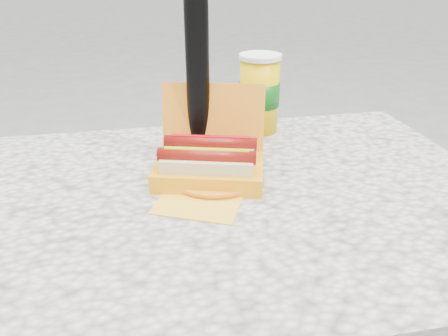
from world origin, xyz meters
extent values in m
cube|color=beige|center=(0.00, 0.00, 0.72)|extent=(1.20, 0.80, 0.05)
cylinder|color=black|center=(-0.50, 0.30, 0.35)|extent=(0.07, 0.07, 0.70)
cylinder|color=black|center=(0.50, 0.30, 0.35)|extent=(0.07, 0.07, 0.70)
cylinder|color=black|center=(0.00, 0.16, 1.10)|extent=(0.05, 0.05, 2.20)
cube|color=orange|center=(0.01, 0.06, 0.77)|extent=(0.26, 0.20, 0.04)
cube|color=orange|center=(0.03, 0.14, 0.86)|extent=(0.23, 0.10, 0.14)
cube|color=#D0BD8D|center=(0.00, 0.03, 0.79)|extent=(0.19, 0.10, 0.05)
cylinder|color=maroon|center=(0.00, 0.03, 0.82)|extent=(0.20, 0.08, 0.03)
cylinder|color=#B2A800|center=(0.00, 0.03, 0.83)|extent=(0.16, 0.06, 0.01)
cube|color=#D0BD8D|center=(0.01, 0.09, 0.79)|extent=(0.19, 0.10, 0.05)
cylinder|color=maroon|center=(0.01, 0.09, 0.82)|extent=(0.20, 0.08, 0.03)
cylinder|color=#9B0008|center=(0.01, 0.09, 0.83)|extent=(0.16, 0.06, 0.01)
cube|color=gold|center=(-0.02, -0.02, 0.75)|extent=(0.21, 0.21, 0.00)
cylinder|color=orange|center=(0.02, 0.07, 0.76)|extent=(0.19, 0.19, 0.01)
cylinder|color=orange|center=(0.02, 0.07, 0.76)|extent=(0.20, 0.20, 0.01)
cube|color=gold|center=(0.03, 0.07, 0.78)|extent=(0.05, 0.02, 0.01)
cube|color=gold|center=(0.01, 0.07, 0.78)|extent=(0.05, 0.04, 0.01)
cube|color=gold|center=(-0.01, 0.06, 0.77)|extent=(0.05, 0.03, 0.01)
cube|color=gold|center=(0.07, 0.07, 0.79)|extent=(0.04, 0.05, 0.01)
cube|color=gold|center=(0.02, 0.07, 0.78)|extent=(0.05, 0.02, 0.01)
cube|color=gold|center=(0.02, 0.06, 0.77)|extent=(0.01, 0.05, 0.01)
cube|color=gold|center=(0.04, 0.04, 0.77)|extent=(0.05, 0.01, 0.01)
cube|color=gold|center=(0.00, 0.06, 0.79)|extent=(0.05, 0.03, 0.01)
cube|color=gold|center=(0.02, 0.04, 0.78)|extent=(0.03, 0.05, 0.01)
cube|color=gold|center=(0.02, 0.10, 0.78)|extent=(0.02, 0.05, 0.01)
cube|color=gold|center=(0.00, 0.05, 0.78)|extent=(0.05, 0.02, 0.01)
cube|color=gold|center=(0.03, 0.03, 0.78)|extent=(0.04, 0.05, 0.01)
cube|color=gold|center=(0.01, 0.06, 0.79)|extent=(0.05, 0.04, 0.01)
ellipsoid|color=#9B0008|center=(-0.01, 0.11, 0.77)|extent=(0.04, 0.04, 0.01)
cube|color=red|center=(0.03, 0.07, 0.78)|extent=(0.08, 0.03, 0.00)
cylinder|color=#EEB900|center=(0.18, 0.32, 0.85)|extent=(0.10, 0.10, 0.19)
cylinder|color=#0A5211|center=(0.18, 0.32, 0.85)|extent=(0.11, 0.11, 0.06)
cylinder|color=white|center=(0.18, 0.32, 0.95)|extent=(0.11, 0.11, 0.01)
camera|label=1|loc=(-0.12, -0.75, 1.18)|focal=35.00mm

